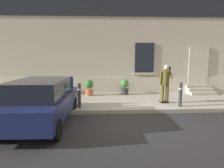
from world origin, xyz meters
TOP-DOWN VIEW (x-y plane):
  - ground_plane at (0.00, 0.00)m, footprint 80.00×80.00m
  - sidewalk at (0.00, 2.80)m, footprint 24.00×3.60m
  - curb_edge at (0.00, 0.94)m, footprint 24.00×0.12m
  - building_facade at (0.01, 5.29)m, footprint 24.00×1.52m
  - entrance_stoop at (4.42, 4.23)m, footprint 1.45×0.96m
  - hatchback_car_navy at (-3.22, -0.08)m, footprint 1.84×4.09m
  - bollard_near_person at (2.08, 1.35)m, footprint 0.15×0.15m
  - bollard_far_left at (-2.15, 1.35)m, footprint 0.15×0.15m
  - person_on_phone at (1.62, 1.96)m, footprint 0.51×0.49m
  - planter_olive at (-5.88, 3.87)m, footprint 0.44×0.44m
  - planter_cream at (-3.90, 4.22)m, footprint 0.44×0.44m
  - planter_terracotta at (-1.92, 3.97)m, footprint 0.44×0.44m
  - planter_charcoal at (0.05, 4.13)m, footprint 0.44×0.44m

SIDE VIEW (x-z plane):
  - ground_plane at x=0.00m, z-range 0.00..0.00m
  - sidewalk at x=0.00m, z-range 0.00..0.15m
  - curb_edge at x=0.00m, z-range 0.00..0.15m
  - entrance_stoop at x=4.42m, z-range 0.10..0.58m
  - planter_olive at x=-5.88m, z-range 0.18..1.04m
  - planter_cream at x=-3.90m, z-range 0.18..1.04m
  - planter_terracotta at x=-1.92m, z-range 0.18..1.04m
  - planter_charcoal at x=0.05m, z-range 0.18..1.04m
  - bollard_near_person at x=2.08m, z-range 0.19..1.24m
  - bollard_far_left at x=-2.15m, z-range 0.19..1.24m
  - hatchback_car_navy at x=-3.22m, z-range 0.04..1.54m
  - person_on_phone at x=1.62m, z-range 0.28..2.02m
  - building_facade at x=0.01m, z-range -0.02..7.48m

